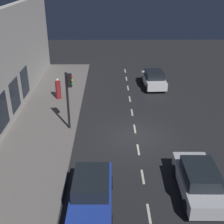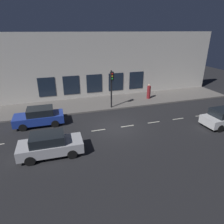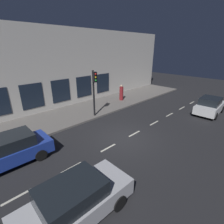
% 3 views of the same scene
% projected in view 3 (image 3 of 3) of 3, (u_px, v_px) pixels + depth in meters
% --- Properties ---
extents(ground_plane, '(60.00, 60.00, 0.00)m').
position_uv_depth(ground_plane, '(125.00, 139.00, 11.34)').
color(ground_plane, '#232326').
extents(sidewalk, '(4.50, 32.00, 0.15)m').
position_uv_depth(sidewalk, '(75.00, 113.00, 15.48)').
color(sidewalk, slate).
rests_on(sidewalk, ground).
extents(building_facade, '(0.65, 32.00, 7.64)m').
position_uv_depth(building_facade, '(57.00, 70.00, 15.83)').
color(building_facade, beige).
rests_on(building_facade, ground).
extents(lane_centre_line, '(0.12, 27.20, 0.01)m').
position_uv_depth(lane_centre_line, '(134.00, 134.00, 11.99)').
color(lane_centre_line, beige).
rests_on(lane_centre_line, ground).
extents(traffic_light, '(0.50, 0.32, 3.94)m').
position_uv_depth(traffic_light, '(94.00, 86.00, 13.84)').
color(traffic_light, black).
rests_on(traffic_light, sidewalk).
extents(parked_car_0, '(1.89, 4.21, 1.58)m').
position_uv_depth(parked_car_0, '(76.00, 201.00, 5.81)').
color(parked_car_0, '#B7B7BC').
rests_on(parked_car_0, ground).
extents(parked_car_1, '(1.99, 3.90, 1.58)m').
position_uv_depth(parked_car_1, '(210.00, 106.00, 15.35)').
color(parked_car_1, silver).
rests_on(parked_car_1, ground).
extents(parked_car_2, '(1.95, 4.21, 1.58)m').
position_uv_depth(parked_car_2, '(9.00, 150.00, 8.67)').
color(parked_car_2, '#1E389E').
rests_on(parked_car_2, ground).
extents(pedestrian_0, '(0.62, 0.62, 1.76)m').
position_uv_depth(pedestrian_0, '(121.00, 93.00, 18.95)').
color(pedestrian_0, maroon).
rests_on(pedestrian_0, sidewalk).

